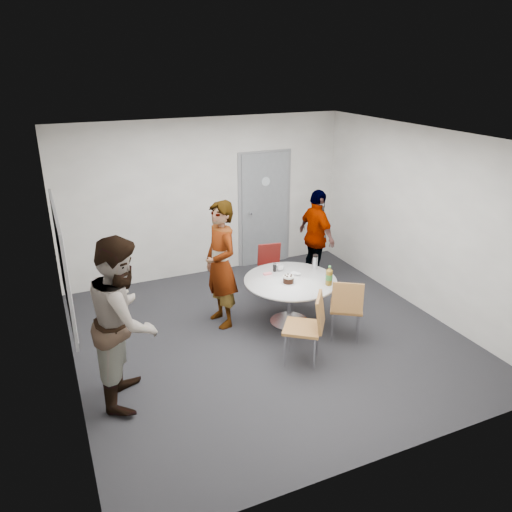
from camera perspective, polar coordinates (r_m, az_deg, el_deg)
name	(u,v)px	position (r m, az deg, el deg)	size (l,w,h in m)	color
floor	(267,336)	(6.99, 1.27, -9.15)	(5.00, 5.00, 0.00)	black
ceiling	(269,138)	(6.06, 1.49, 13.33)	(5.00, 5.00, 0.00)	silver
wall_back	(206,198)	(8.62, -5.75, 6.58)	(5.00, 5.00, 0.00)	#B3B0A9
wall_left	(61,277)	(5.86, -21.35, -2.25)	(5.00, 5.00, 0.00)	#B3B0A9
wall_right	(421,221)	(7.75, 18.39, 3.83)	(5.00, 5.00, 0.00)	#B3B0A9
wall_front	(392,338)	(4.48, 15.26, -9.00)	(5.00, 5.00, 0.00)	#B3B0A9
door	(264,209)	(9.08, 0.98, 5.34)	(1.02, 0.17, 2.12)	slate
whiteboard	(63,262)	(6.01, -21.23, -0.61)	(0.04, 1.90, 1.25)	slate
table	(292,285)	(7.08, 4.11, -3.38)	(1.31, 1.31, 0.96)	white
chair_near_left	(310,322)	(6.20, 6.22, -7.50)	(0.65, 0.64, 0.93)	brown
chair_near_right	(347,304)	(6.75, 10.34, -5.43)	(0.60, 0.61, 0.89)	brown
chair_far	(271,264)	(8.02, 1.70, -0.96)	(0.45, 0.48, 0.82)	#601613
person_main	(221,265)	(6.94, -4.04, -1.00)	(0.66, 0.44, 1.82)	#A5C6EA
person_left	(124,320)	(5.59, -14.80, -7.11)	(0.93, 0.72, 1.91)	white
person_right	(317,236)	(8.42, 6.93, 2.23)	(0.94, 0.39, 1.60)	black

